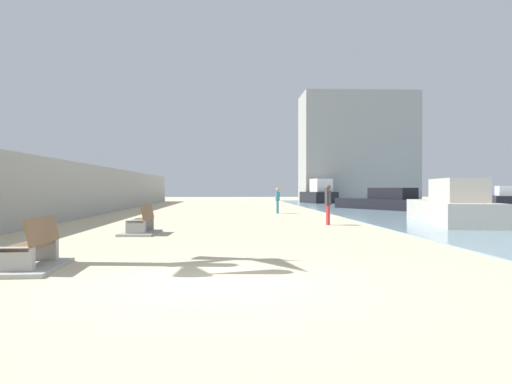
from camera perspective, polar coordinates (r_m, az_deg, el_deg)
ground_plane at (r=26.21m, az=-3.55°, el=-2.87°), size 120.00×120.00×0.00m
seawall at (r=27.29m, az=-19.50°, el=0.15°), size 0.80×64.00×2.77m
bench_near at (r=10.38m, az=-23.92°, el=-6.68°), size 1.19×2.15×0.98m
bench_far at (r=17.17m, az=-12.76°, el=-3.84°), size 1.17×2.14×0.98m
person_walking at (r=30.20m, az=2.43°, el=-0.76°), size 0.22×0.53×1.54m
person_standing at (r=20.98m, az=8.09°, el=-1.06°), size 0.22×0.53×1.66m
boat_far_right at (r=22.86m, az=21.08°, el=-1.57°), size 3.42×8.16×1.86m
boat_mid_bay at (r=36.35m, az=14.10°, el=-1.03°), size 5.30×7.55×1.49m
boat_distant at (r=49.17m, az=26.26°, el=-0.61°), size 4.30×6.51×1.66m
boat_outer at (r=50.83m, az=7.11°, el=-0.24°), size 3.29×4.85×2.38m
harbor_building at (r=56.05m, az=11.29°, el=4.83°), size 12.00×6.00×11.61m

